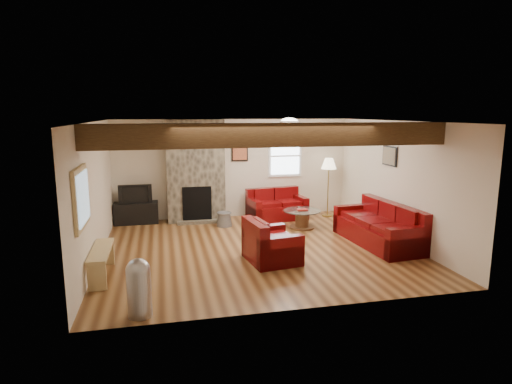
% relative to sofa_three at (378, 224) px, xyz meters
% --- Properties ---
extents(room, '(8.00, 8.00, 8.00)m').
position_rel_sofa_three_xyz_m(room, '(-2.48, 0.24, 0.83)').
color(room, '#593217').
rests_on(room, ground).
extents(floor, '(6.00, 6.00, 0.00)m').
position_rel_sofa_three_xyz_m(floor, '(-2.48, 0.24, -0.42)').
color(floor, '#593217').
rests_on(floor, ground).
extents(oak_beam, '(6.00, 0.36, 0.38)m').
position_rel_sofa_three_xyz_m(oak_beam, '(-2.48, -1.01, 1.89)').
color(oak_beam, black).
rests_on(oak_beam, room).
extents(chimney_breast, '(1.40, 0.67, 2.50)m').
position_rel_sofa_three_xyz_m(chimney_breast, '(-3.48, 2.73, 0.80)').
color(chimney_breast, '#39342C').
rests_on(chimney_breast, floor).
extents(back_window, '(0.90, 0.08, 1.10)m').
position_rel_sofa_three_xyz_m(back_window, '(-1.13, 2.95, 1.13)').
color(back_window, white).
rests_on(back_window, room).
extents(hatch_window, '(0.08, 1.00, 0.90)m').
position_rel_sofa_three_xyz_m(hatch_window, '(-5.44, -1.26, 1.03)').
color(hatch_window, tan).
rests_on(hatch_window, room).
extents(ceiling_dome, '(0.40, 0.40, 0.18)m').
position_rel_sofa_three_xyz_m(ceiling_dome, '(-1.58, 1.14, 2.02)').
color(ceiling_dome, white).
rests_on(ceiling_dome, room).
extents(artwork_back, '(0.42, 0.06, 0.52)m').
position_rel_sofa_three_xyz_m(artwork_back, '(-2.33, 2.95, 1.28)').
color(artwork_back, black).
rests_on(artwork_back, room).
extents(artwork_right, '(0.06, 0.55, 0.42)m').
position_rel_sofa_three_xyz_m(artwork_right, '(0.48, 0.54, 1.33)').
color(artwork_right, black).
rests_on(artwork_right, room).
extents(sofa_three, '(1.08, 2.23, 0.84)m').
position_rel_sofa_three_xyz_m(sofa_three, '(0.00, 0.00, 0.00)').
color(sofa_three, '#4A0508').
rests_on(sofa_three, floor).
extents(loveseat, '(1.52, 1.00, 0.75)m').
position_rel_sofa_three_xyz_m(loveseat, '(-1.47, 2.47, -0.04)').
color(loveseat, '#4A0508').
rests_on(loveseat, floor).
extents(armchair_red, '(0.97, 1.07, 0.78)m').
position_rel_sofa_three_xyz_m(armchair_red, '(-2.39, -0.54, -0.03)').
color(armchair_red, '#4A0508').
rests_on(armchair_red, floor).
extents(coffee_table, '(0.87, 0.87, 0.45)m').
position_rel_sofa_three_xyz_m(coffee_table, '(-1.13, 1.49, -0.21)').
color(coffee_table, '#412814').
rests_on(coffee_table, floor).
extents(tv_cabinet, '(1.04, 0.42, 0.52)m').
position_rel_sofa_three_xyz_m(tv_cabinet, '(-4.93, 2.77, -0.16)').
color(tv_cabinet, black).
rests_on(tv_cabinet, floor).
extents(television, '(0.78, 0.10, 0.45)m').
position_rel_sofa_three_xyz_m(television, '(-4.93, 2.77, 0.33)').
color(television, black).
rests_on(television, tv_cabinet).
extents(floor_lamp, '(0.39, 0.39, 1.51)m').
position_rel_sofa_three_xyz_m(floor_lamp, '(-0.10, 2.47, 0.88)').
color(floor_lamp, '#AE9748').
rests_on(floor_lamp, floor).
extents(pine_bench, '(0.29, 1.25, 0.47)m').
position_rel_sofa_three_xyz_m(pine_bench, '(-5.31, -0.67, -0.18)').
color(pine_bench, tan).
rests_on(pine_bench, floor).
extents(pedal_bin, '(0.36, 0.36, 0.80)m').
position_rel_sofa_three_xyz_m(pedal_bin, '(-4.64, -2.23, -0.02)').
color(pedal_bin, '#A5A5AA').
rests_on(pedal_bin, floor).
extents(coal_bucket, '(0.37, 0.37, 0.35)m').
position_rel_sofa_three_xyz_m(coal_bucket, '(-2.88, 2.05, -0.24)').
color(coal_bucket, slate).
rests_on(coal_bucket, floor).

